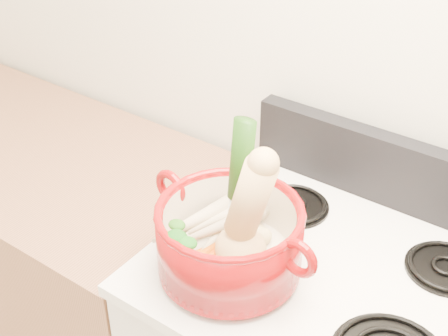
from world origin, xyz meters
The scene contains 22 objects.
wall_back centered at (0.00, 1.75, 1.30)m, with size 3.50×0.02×2.60m, color silver.
cooktop centered at (0.00, 1.40, 0.93)m, with size 0.78×0.67×0.03m, color white.
control_backsplash centered at (0.00, 1.70, 1.04)m, with size 0.76×0.05×0.18m, color black.
counter_left centered at (-1.07, 1.40, 0.45)m, with size 1.36×0.65×0.90m, color #916144.
burner_front_left centered at (-0.19, 1.24, 0.96)m, with size 0.22×0.22×0.02m, color black.
burner_back_left centered at (-0.19, 1.54, 0.96)m, with size 0.17×0.17×0.02m, color black.
burner_back_right centered at (0.19, 1.54, 0.96)m, with size 0.17×0.17×0.02m, color black.
dutch_oven centered at (-0.19, 1.26, 1.04)m, with size 0.31×0.31×0.15m, color maroon.
pot_handle_left centered at (-0.36, 1.28, 1.09)m, with size 0.09×0.09×0.02m, color maroon.
pot_handle_right centered at (-0.02, 1.24, 1.09)m, with size 0.09×0.09×0.02m, color maroon.
squash centered at (-0.15, 1.24, 1.14)m, with size 0.12×0.12×0.28m, color tan, non-canonical shape.
leek centered at (-0.19, 1.29, 1.16)m, with size 0.05×0.05×0.32m, color silver.
ginger centered at (-0.18, 1.33, 1.02)m, with size 0.08×0.06×0.04m, color #D7BE84.
parsnip_0 centered at (-0.26, 1.31, 1.02)m, with size 0.05×0.05×0.24m, color beige.
parsnip_1 centered at (-0.27, 1.27, 1.02)m, with size 0.04×0.04×0.19m, color beige.
parsnip_2 centered at (-0.22, 1.28, 1.04)m, with size 0.04×0.04×0.18m, color beige.
parsnip_3 centered at (-0.29, 1.27, 1.04)m, with size 0.04×0.04×0.20m, color beige.
parsnip_4 centered at (-0.23, 1.34, 1.05)m, with size 0.04×0.04×0.21m, color beige.
parsnip_5 centered at (-0.22, 1.27, 1.05)m, with size 0.04×0.04×0.21m, color beige.
carrot_0 centered at (-0.22, 1.23, 1.01)m, with size 0.03×0.03×0.14m, color #C54A09.
carrot_1 centered at (-0.21, 1.20, 1.02)m, with size 0.03×0.03×0.16m, color #C05209.
carrot_2 centered at (-0.19, 1.21, 1.03)m, with size 0.03×0.03×0.16m, color #CE3F0A.
Camera 1 is at (0.38, 0.45, 1.89)m, focal length 50.00 mm.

